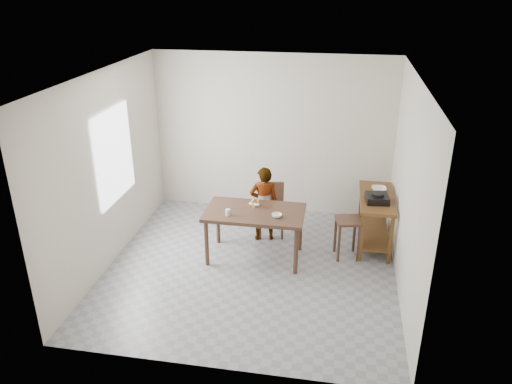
% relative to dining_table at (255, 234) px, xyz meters
% --- Properties ---
extents(floor, '(4.00, 4.00, 0.04)m').
position_rel_dining_table_xyz_m(floor, '(0.00, -0.30, -0.40)').
color(floor, gray).
rests_on(floor, ground).
extents(ceiling, '(4.00, 4.00, 0.04)m').
position_rel_dining_table_xyz_m(ceiling, '(0.00, -0.30, 2.35)').
color(ceiling, white).
rests_on(ceiling, wall_back).
extents(wall_back, '(4.00, 0.04, 2.70)m').
position_rel_dining_table_xyz_m(wall_back, '(0.00, 1.72, 0.98)').
color(wall_back, beige).
rests_on(wall_back, ground).
extents(wall_front, '(4.00, 0.04, 2.70)m').
position_rel_dining_table_xyz_m(wall_front, '(0.00, -2.32, 0.98)').
color(wall_front, beige).
rests_on(wall_front, ground).
extents(wall_left, '(0.04, 4.00, 2.70)m').
position_rel_dining_table_xyz_m(wall_left, '(-2.02, -0.30, 0.98)').
color(wall_left, beige).
rests_on(wall_left, ground).
extents(wall_right, '(0.04, 4.00, 2.70)m').
position_rel_dining_table_xyz_m(wall_right, '(2.02, -0.30, 0.98)').
color(wall_right, beige).
rests_on(wall_right, ground).
extents(window_pane, '(0.02, 1.10, 1.30)m').
position_rel_dining_table_xyz_m(window_pane, '(-1.97, -0.10, 1.12)').
color(window_pane, white).
rests_on(window_pane, wall_left).
extents(dining_table, '(1.40, 0.80, 0.75)m').
position_rel_dining_table_xyz_m(dining_table, '(0.00, 0.00, 0.00)').
color(dining_table, '#432A1E').
rests_on(dining_table, floor).
extents(prep_counter, '(0.50, 1.20, 0.80)m').
position_rel_dining_table_xyz_m(prep_counter, '(1.72, 0.70, 0.03)').
color(prep_counter, '#573618').
rests_on(prep_counter, floor).
extents(child, '(0.50, 0.39, 1.20)m').
position_rel_dining_table_xyz_m(child, '(0.04, 0.58, 0.22)').
color(child, white).
rests_on(child, floor).
extents(dining_chair, '(0.46, 0.46, 0.83)m').
position_rel_dining_table_xyz_m(dining_chair, '(0.13, 0.74, 0.04)').
color(dining_chair, '#432A1E').
rests_on(dining_chair, floor).
extents(stool, '(0.41, 0.41, 0.61)m').
position_rel_dining_table_xyz_m(stool, '(1.31, 0.25, -0.07)').
color(stool, '#432A1E').
rests_on(stool, floor).
extents(glass_tumbler, '(0.09, 0.09, 0.09)m').
position_rel_dining_table_xyz_m(glass_tumbler, '(-0.34, -0.19, 0.42)').
color(glass_tumbler, silver).
rests_on(glass_tumbler, dining_table).
extents(small_bowl, '(0.17, 0.17, 0.05)m').
position_rel_dining_table_xyz_m(small_bowl, '(0.33, -0.13, 0.40)').
color(small_bowl, white).
rests_on(small_bowl, dining_table).
extents(banana, '(0.22, 0.19, 0.07)m').
position_rel_dining_table_xyz_m(banana, '(-0.04, 0.16, 0.41)').
color(banana, gold).
rests_on(banana, dining_table).
extents(serving_bowl, '(0.24, 0.24, 0.06)m').
position_rel_dining_table_xyz_m(serving_bowl, '(1.75, 0.92, 0.45)').
color(serving_bowl, white).
rests_on(serving_bowl, prep_counter).
extents(gas_burner, '(0.35, 0.35, 0.11)m').
position_rel_dining_table_xyz_m(gas_burner, '(1.70, 0.51, 0.48)').
color(gas_burner, black).
rests_on(gas_burner, prep_counter).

